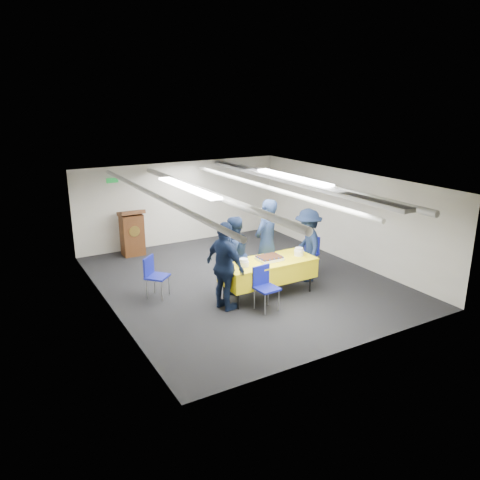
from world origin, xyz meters
The scene contains 14 objects.
ground centered at (0.00, 0.00, 0.00)m, with size 7.00×7.00×0.00m, color black.
room_shell centered at (0.09, 0.41, 1.81)m, with size 6.00×7.00×2.30m.
serving_table centered at (0.05, -0.96, 0.56)m, with size 2.01×0.85×0.77m.
sheet_cake centered at (0.08, -0.94, 0.81)m, with size 0.51×0.39×0.09m.
plate_stack_left centered at (-0.57, -1.01, 0.84)m, with size 0.21×0.21×0.16m.
plate_stack_right centered at (0.79, -1.01, 0.85)m, with size 0.21×0.21×0.17m.
podium centered at (-1.60, 3.05, 0.61)m, with size 0.62×0.53×1.25m.
chair_near centered at (-0.38, -1.47, 0.53)m, with size 0.45×0.45×0.87m.
chair_right centered at (1.67, -0.27, 0.53)m, with size 0.53×0.53×0.87m.
chair_left centered at (-2.05, 0.16, 0.53)m, with size 0.59×0.59×0.87m.
sailor_a centered at (0.36, -0.40, 0.96)m, with size 0.70×0.46×1.93m, color black.
sailor_b centered at (-0.51, -0.46, 0.83)m, with size 0.81×0.63×1.67m, color black.
sailor_c centered at (-1.04, -1.10, 0.88)m, with size 1.04×0.43×1.77m, color black.
sailor_d centered at (1.28, -0.68, 0.83)m, with size 1.07×0.62×1.66m, color black.
Camera 1 is at (-5.01, -8.59, 4.00)m, focal length 35.00 mm.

